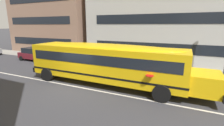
% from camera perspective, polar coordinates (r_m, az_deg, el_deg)
% --- Properties ---
extents(ground_plane, '(400.00, 400.00, 0.00)m').
position_cam_1_polar(ground_plane, '(12.30, -12.05, -8.29)').
color(ground_plane, '#38383D').
extents(sidewalk_far, '(120.00, 3.00, 0.01)m').
position_cam_1_polar(sidewalk_far, '(19.13, 2.45, -0.19)').
color(sidewalk_far, gray).
rests_on(sidewalk_far, ground_plane).
extents(lane_centreline, '(110.00, 0.16, 0.01)m').
position_cam_1_polar(lane_centreline, '(12.30, -12.05, -8.27)').
color(lane_centreline, silver).
rests_on(lane_centreline, ground_plane).
extents(school_bus, '(13.87, 3.32, 3.10)m').
position_cam_1_polar(school_bus, '(12.08, -1.78, 0.75)').
color(school_bus, yellow).
rests_on(school_bus, ground_plane).
extents(parked_car_maroon_by_lamppost, '(3.95, 1.97, 1.64)m').
position_cam_1_polar(parked_car_maroon_by_lamppost, '(23.10, -26.04, 2.92)').
color(parked_car_maroon_by_lamppost, maroon).
rests_on(parked_car_maroon_by_lamppost, ground_plane).
extents(apartment_block_far_centre, '(20.50, 12.99, 13.30)m').
position_cam_1_polar(apartment_block_far_centre, '(25.42, 20.63, 17.42)').
color(apartment_block_far_centre, '#B7B7B2').
rests_on(apartment_block_far_centre, ground_plane).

